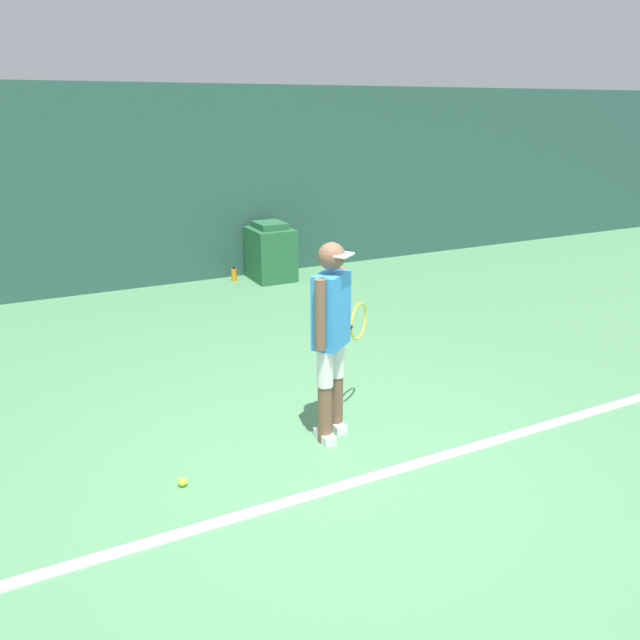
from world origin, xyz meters
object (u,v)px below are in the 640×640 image
at_px(covered_chair, 271,252).
at_px(water_bottle, 234,274).
at_px(tennis_player, 332,332).
at_px(tennis_ball, 183,482).

height_order(covered_chair, water_bottle, covered_chair).
bearing_deg(water_bottle, tennis_player, -100.31).
bearing_deg(covered_chair, tennis_ball, -118.95).
bearing_deg(tennis_player, covered_chair, 36.41).
bearing_deg(tennis_ball, covered_chair, 61.05).
relative_size(tennis_ball, covered_chair, 0.07).
height_order(tennis_player, water_bottle, tennis_player).
distance_m(covered_chair, water_bottle, 0.70).
distance_m(tennis_player, tennis_ball, 1.64).
xyz_separation_m(tennis_player, covered_chair, (1.52, 5.01, -0.50)).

